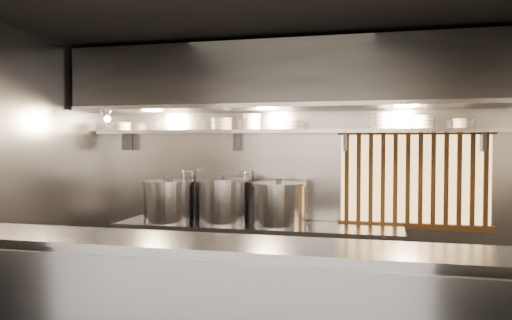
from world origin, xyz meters
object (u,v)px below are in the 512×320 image
at_px(heat_lamp, 106,114).
at_px(stock_pot_right, 279,204).
at_px(stock_pot_mid, 169,201).
at_px(pendant_bulb, 277,123).
at_px(stock_pot_left, 224,200).

bearing_deg(heat_lamp, stock_pot_right, 8.20).
height_order(stock_pot_mid, stock_pot_right, stock_pot_mid).
bearing_deg(pendant_bulb, stock_pot_left, -175.25).
xyz_separation_m(stock_pot_left, stock_pot_mid, (-0.61, -0.07, -0.01)).
height_order(pendant_bulb, stock_pot_mid, pendant_bulb).
xyz_separation_m(stock_pot_mid, stock_pot_right, (1.21, 0.03, -0.00)).
height_order(stock_pot_left, stock_pot_right, stock_pot_left).
bearing_deg(stock_pot_right, heat_lamp, -171.80).
bearing_deg(stock_pot_mid, stock_pot_right, 1.52).
distance_m(stock_pot_left, stock_pot_right, 0.61).
height_order(stock_pot_left, stock_pot_mid, stock_pot_left).
distance_m(heat_lamp, stock_pot_right, 2.08).
relative_size(stock_pot_left, stock_pot_right, 1.30).
height_order(pendant_bulb, stock_pot_left, pendant_bulb).
bearing_deg(stock_pot_right, stock_pot_mid, -178.48).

